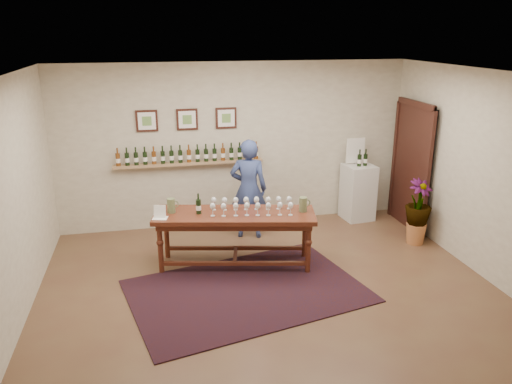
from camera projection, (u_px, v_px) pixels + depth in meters
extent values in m
plane|color=brown|center=(269.00, 288.00, 6.65)|extent=(6.00, 6.00, 0.00)
plane|color=beige|center=(235.00, 145.00, 8.54)|extent=(6.00, 0.00, 6.00)
plane|color=beige|center=(345.00, 283.00, 3.89)|extent=(6.00, 0.00, 6.00)
plane|color=beige|center=(11.00, 206.00, 5.61)|extent=(0.00, 5.00, 5.00)
plane|color=beige|center=(482.00, 175.00, 6.82)|extent=(0.00, 5.00, 5.00)
plane|color=white|center=(271.00, 74.00, 5.78)|extent=(6.00, 6.00, 0.00)
cube|color=tan|center=(189.00, 163.00, 8.37)|extent=(2.50, 0.16, 0.04)
cube|color=black|center=(413.00, 168.00, 8.50)|extent=(0.10, 1.00, 2.10)
cube|color=#331611|center=(411.00, 168.00, 8.49)|extent=(0.04, 1.12, 2.22)
cube|color=#331611|center=(147.00, 121.00, 8.08)|extent=(0.35, 0.03, 0.35)
cube|color=white|center=(147.00, 121.00, 8.06)|extent=(0.28, 0.01, 0.28)
cube|color=#6B974B|center=(147.00, 121.00, 8.06)|extent=(0.15, 0.00, 0.15)
cube|color=#331611|center=(187.00, 119.00, 8.21)|extent=(0.35, 0.03, 0.35)
cube|color=white|center=(187.00, 120.00, 8.19)|extent=(0.28, 0.01, 0.28)
cube|color=#6B974B|center=(187.00, 120.00, 8.19)|extent=(0.15, 0.00, 0.15)
cube|color=#331611|center=(226.00, 118.00, 8.34)|extent=(0.35, 0.03, 0.35)
cube|color=white|center=(226.00, 118.00, 8.32)|extent=(0.28, 0.01, 0.28)
cube|color=#6B974B|center=(226.00, 118.00, 8.32)|extent=(0.15, 0.00, 0.15)
cube|color=#40130B|center=(247.00, 291.00, 6.57)|extent=(3.34, 2.59, 0.02)
cube|color=#412210|center=(235.00, 215.00, 7.09)|extent=(2.38, 1.18, 0.06)
cube|color=#412210|center=(235.00, 220.00, 7.11)|extent=(2.23, 1.03, 0.10)
cylinder|color=#412210|center=(160.00, 249.00, 6.97)|extent=(0.09, 0.09, 0.75)
cylinder|color=#412210|center=(308.00, 248.00, 6.97)|extent=(0.09, 0.09, 0.75)
cylinder|color=#412210|center=(167.00, 234.00, 7.46)|extent=(0.09, 0.09, 0.75)
cylinder|color=#412210|center=(305.00, 234.00, 7.46)|extent=(0.09, 0.09, 0.75)
cube|color=#412210|center=(235.00, 263.00, 7.04)|extent=(2.04, 0.48, 0.05)
cube|color=#412210|center=(236.00, 248.00, 7.53)|extent=(2.04, 0.48, 0.05)
cube|color=#412210|center=(235.00, 255.00, 7.29)|extent=(0.16, 0.52, 0.05)
cube|color=white|center=(160.00, 212.00, 6.87)|extent=(0.23, 0.19, 0.18)
cube|color=silver|center=(358.00, 192.00, 8.98)|extent=(0.55, 0.55, 1.00)
cube|color=white|center=(355.00, 151.00, 8.84)|extent=(0.36, 0.06, 0.49)
cone|color=#B46C3C|center=(416.00, 233.00, 8.01)|extent=(0.32, 0.32, 0.34)
imported|color=#183315|center=(418.00, 207.00, 7.87)|extent=(0.61, 0.61, 0.58)
imported|color=navy|center=(249.00, 189.00, 8.09)|extent=(0.68, 0.54, 1.65)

